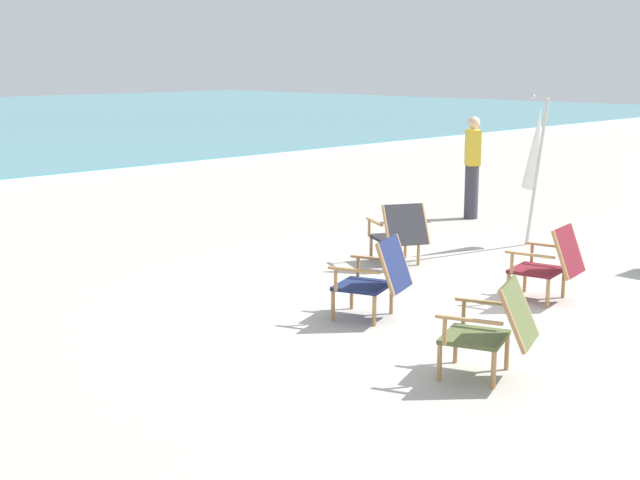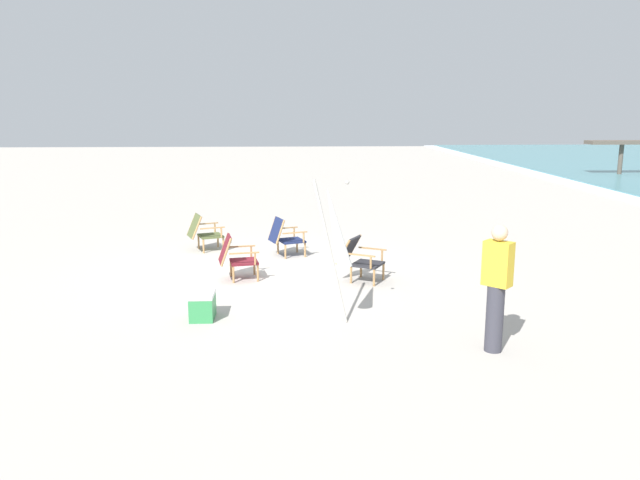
{
  "view_description": "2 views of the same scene",
  "coord_description": "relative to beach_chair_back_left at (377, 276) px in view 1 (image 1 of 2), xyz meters",
  "views": [
    {
      "loc": [
        -7.5,
        -5.11,
        2.49
      ],
      "look_at": [
        -0.87,
        1.5,
        0.6
      ],
      "focal_mm": 50.0,
      "sensor_mm": 36.0,
      "label": 1
    },
    {
      "loc": [
        11.53,
        0.56,
        3.01
      ],
      "look_at": [
        -0.26,
        1.13,
        0.52
      ],
      "focal_mm": 35.0,
      "sensor_mm": 36.0,
      "label": 2
    }
  ],
  "objects": [
    {
      "name": "beach_chair_back_right",
      "position": [
        -0.59,
        -1.75,
        -0.0
      ],
      "size": [
        0.79,
        0.87,
        0.8
      ],
      "color": "#515B33",
      "rests_on": "ground"
    },
    {
      "name": "ground_plane",
      "position": [
        1.14,
        -0.44,
        -0.43
      ],
      "size": [
        80.0,
        80.0,
        0.0
      ],
      "primitive_type": "plane",
      "color": "#B2AAA0"
    },
    {
      "name": "beach_chair_front_right",
      "position": [
        1.77,
        -0.87,
        -0.0
      ],
      "size": [
        0.69,
        0.78,
        0.81
      ],
      "color": "maroon",
      "rests_on": "ground"
    },
    {
      "name": "person_near_chairs",
      "position": [
        5.33,
        2.68,
        0.41
      ],
      "size": [
        0.38,
        0.38,
        1.63
      ],
      "color": "#383842",
      "rests_on": "ground"
    },
    {
      "name": "umbrella_furled_white",
      "position": [
        4.04,
        0.76,
        0.91
      ],
      "size": [
        0.54,
        0.6,
        2.05
      ],
      "color": "#B7B2A8",
      "rests_on": "ground"
    },
    {
      "name": "beach_chair_mid_center",
      "position": [
        1.95,
        1.34,
        -0.01
      ],
      "size": [
        0.86,
        0.93,
        0.79
      ],
      "color": "#28282D",
      "rests_on": "ground"
    },
    {
      "name": "beach_chair_back_left",
      "position": [
        0.0,
        0.0,
        0.0
      ],
      "size": [
        0.77,
        0.83,
        0.82
      ],
      "color": "#19234C",
      "rests_on": "ground"
    }
  ]
}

